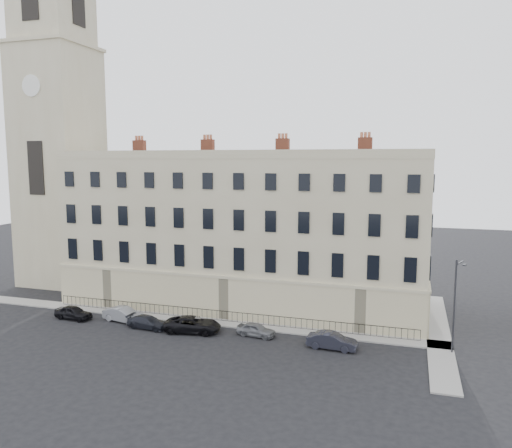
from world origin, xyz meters
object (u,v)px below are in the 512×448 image
at_px(car_c, 148,322).
at_px(car_f, 332,341).
at_px(car_d, 193,324).
at_px(car_a, 73,312).
at_px(car_b, 124,314).
at_px(car_e, 256,330).
at_px(streetlamp, 455,302).

xyz_separation_m(car_c, car_f, (16.41, 0.04, 0.09)).
bearing_deg(car_c, car_d, -82.14).
distance_m(car_a, car_b, 4.98).
height_order(car_c, car_e, car_e).
bearing_deg(car_a, car_e, -83.03).
height_order(car_b, car_f, car_b).
distance_m(car_a, car_e, 17.83).
height_order(car_b, streetlamp, streetlamp).
distance_m(car_b, car_f, 19.53).
distance_m(car_b, streetlamp, 28.80).
relative_size(car_b, car_f, 1.02).
distance_m(car_b, car_e, 12.90).
xyz_separation_m(car_a, car_b, (4.92, 0.78, 0.04)).
bearing_deg(car_b, car_a, 108.44).
bearing_deg(car_d, streetlamp, -94.95).
bearing_deg(car_b, car_d, -86.03).
distance_m(car_c, streetlamp, 25.80).
bearing_deg(car_e, car_d, 104.38).
distance_m(car_c, car_f, 16.42).
relative_size(car_c, car_e, 1.15).
bearing_deg(car_d, car_c, 84.97).
relative_size(car_d, car_f, 1.23).
bearing_deg(car_d, car_e, -91.99).
relative_size(car_c, streetlamp, 0.52).
height_order(car_a, car_f, car_f).
height_order(car_c, car_f, car_f).
relative_size(car_b, car_e, 1.21).
bearing_deg(car_f, car_c, 93.05).
bearing_deg(car_c, streetlamp, -82.07).
height_order(car_c, streetlamp, streetlamp).
height_order(car_a, car_e, car_a).
xyz_separation_m(car_e, car_f, (6.61, -0.92, 0.08)).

